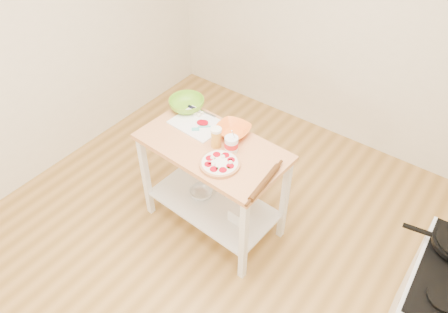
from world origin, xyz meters
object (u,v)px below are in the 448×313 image
prep_island (213,170)px  orange_bowl (233,130)px  green_bowl (187,104)px  beer_pint (216,137)px  shelf_glass_bowl (201,193)px  pizza (220,163)px  yogurt_tub (231,144)px  spatula (200,128)px  rolling_pin (265,183)px  shelf_bin (238,214)px  cutting_board (198,123)px  knife (198,110)px

prep_island → orange_bowl: size_ratio=4.48×
green_bowl → beer_pint: size_ratio=1.79×
orange_bowl → shelf_glass_bowl: orange_bowl is taller
pizza → yogurt_tub: size_ratio=1.35×
spatula → shelf_glass_bowl: bearing=-99.6°
green_bowl → rolling_pin: green_bowl is taller
prep_island → rolling_pin: (0.54, -0.12, 0.28)m
beer_pint → shelf_bin: bearing=-8.3°
pizza → shelf_glass_bowl: (-0.31, 0.14, -0.62)m
beer_pint → yogurt_tub: bearing=11.8°
cutting_board → orange_bowl: orange_bowl is taller
spatula → rolling_pin: size_ratio=0.35×
rolling_pin → prep_island: bearing=167.9°
shelf_bin → shelf_glass_bowl: bearing=176.1°
knife → beer_pint: (0.38, -0.25, 0.07)m
spatula → green_bowl: 0.30m
cutting_board → spatula: bearing=-32.5°
yogurt_tub → green_bowl: bearing=161.1°
green_bowl → rolling_pin: (0.99, -0.36, -0.02)m
prep_island → rolling_pin: bearing=-12.1°
knife → rolling_pin: rolling_pin is taller
orange_bowl → shelf_bin: size_ratio=2.15×
knife → shelf_bin: bearing=-26.2°
cutting_board → orange_bowl: bearing=16.0°
cutting_board → yogurt_tub: (0.40, -0.10, 0.05)m
yogurt_tub → pizza: bearing=-81.6°
rolling_pin → yogurt_tub: bearing=158.6°
green_bowl → rolling_pin: bearing=-19.8°
pizza → green_bowl: size_ratio=1.01×
pizza → knife: size_ratio=1.09×
spatula → shelf_bin: 0.76m
yogurt_tub → rolling_pin: size_ratio=0.57×
spatula → rolling_pin: 0.76m
yogurt_tub → shelf_bin: 0.66m
cutting_board → rolling_pin: (0.79, -0.25, 0.01)m
pizza → knife: pizza is taller
shelf_bin → green_bowl: bearing=159.8°
prep_island → pizza: (0.18, -0.14, 0.27)m
prep_island → green_bowl: (-0.45, 0.24, 0.30)m
orange_bowl → yogurt_tub: 0.20m
yogurt_tub → knife: bearing=155.5°
cutting_board → orange_bowl: size_ratio=1.61×
spatula → rolling_pin: bearing=-56.8°
prep_island → spatula: (-0.19, 0.09, 0.27)m
cutting_board → knife: cutting_board is taller
shelf_glass_bowl → rolling_pin: bearing=-10.0°
rolling_pin → shelf_glass_bowl: size_ratio=1.89×
green_bowl → shelf_glass_bowl: 0.76m
cutting_board → rolling_pin: bearing=-14.0°
pizza → beer_pint: beer_pint is taller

